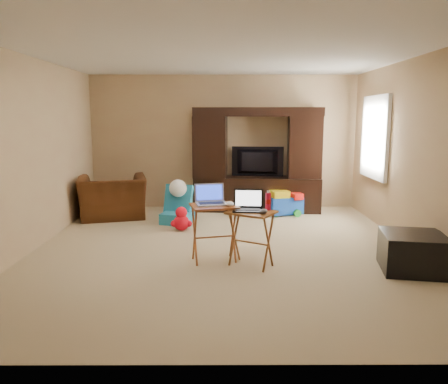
{
  "coord_description": "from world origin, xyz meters",
  "views": [
    {
      "loc": [
        -0.02,
        -5.58,
        1.73
      ],
      "look_at": [
        0.0,
        -0.2,
        0.8
      ],
      "focal_mm": 35.0,
      "sensor_mm": 36.0,
      "label": 1
    }
  ],
  "objects_px": {
    "tray_table_left": "(214,233)",
    "laptop_right": "(248,201)",
    "recliner": "(113,197)",
    "mouse_right": "(264,211)",
    "ottoman": "(413,252)",
    "tray_table_right": "(251,239)",
    "entertainment_center": "(257,160)",
    "laptop_left": "(211,195)",
    "push_toy": "(285,202)",
    "water_bottle": "(268,201)",
    "child_rocker": "(177,204)",
    "mouse_left": "(230,204)",
    "plush_toy": "(181,219)",
    "television": "(257,162)"
  },
  "relations": [
    {
      "from": "plush_toy",
      "to": "laptop_left",
      "type": "relative_size",
      "value": 1.04
    },
    {
      "from": "recliner",
      "to": "mouse_left",
      "type": "xyz_separation_m",
      "value": [
        1.98,
        -2.38,
        0.36
      ]
    },
    {
      "from": "tray_table_right",
      "to": "mouse_left",
      "type": "distance_m",
      "value": 0.48
    },
    {
      "from": "push_toy",
      "to": "tray_table_right",
      "type": "relative_size",
      "value": 0.92
    },
    {
      "from": "tray_table_right",
      "to": "recliner",
      "type": "bearing_deg",
      "value": 163.21
    },
    {
      "from": "ottoman",
      "to": "tray_table_right",
      "type": "height_order",
      "value": "tray_table_right"
    },
    {
      "from": "television",
      "to": "laptop_left",
      "type": "bearing_deg",
      "value": 83.11
    },
    {
      "from": "recliner",
      "to": "mouse_right",
      "type": "xyz_separation_m",
      "value": [
        2.36,
        -2.61,
        0.32
      ]
    },
    {
      "from": "water_bottle",
      "to": "push_toy",
      "type": "bearing_deg",
      "value": 77.44
    },
    {
      "from": "tray_table_right",
      "to": "laptop_left",
      "type": "distance_m",
      "value": 0.7
    },
    {
      "from": "plush_toy",
      "to": "laptop_right",
      "type": "bearing_deg",
      "value": -60.03
    },
    {
      "from": "television",
      "to": "ottoman",
      "type": "bearing_deg",
      "value": 122.83
    },
    {
      "from": "mouse_right",
      "to": "ottoman",
      "type": "bearing_deg",
      "value": -1.61
    },
    {
      "from": "television",
      "to": "ottoman",
      "type": "height_order",
      "value": "television"
    },
    {
      "from": "entertainment_center",
      "to": "recliner",
      "type": "height_order",
      "value": "entertainment_center"
    },
    {
      "from": "entertainment_center",
      "to": "tray_table_right",
      "type": "xyz_separation_m",
      "value": [
        -0.31,
        -3.1,
        -0.62
      ]
    },
    {
      "from": "television",
      "to": "water_bottle",
      "type": "bearing_deg",
      "value": 95.99
    },
    {
      "from": "tray_table_left",
      "to": "laptop_right",
      "type": "xyz_separation_m",
      "value": [
        0.39,
        -0.16,
        0.43
      ]
    },
    {
      "from": "entertainment_center",
      "to": "mouse_right",
      "type": "xyz_separation_m",
      "value": [
        -0.18,
        -3.22,
        -0.26
      ]
    },
    {
      "from": "television",
      "to": "water_bottle",
      "type": "xyz_separation_m",
      "value": [
        -0.11,
        -3.03,
        -0.15
      ]
    },
    {
      "from": "recliner",
      "to": "plush_toy",
      "type": "height_order",
      "value": "recliner"
    },
    {
      "from": "television",
      "to": "plush_toy",
      "type": "distance_m",
      "value": 2.08
    },
    {
      "from": "recliner",
      "to": "laptop_right",
      "type": "xyz_separation_m",
      "value": [
        2.19,
        -2.47,
        0.41
      ]
    },
    {
      "from": "recliner",
      "to": "ottoman",
      "type": "bearing_deg",
      "value": 132.43
    },
    {
      "from": "child_rocker",
      "to": "recliner",
      "type": "bearing_deg",
      "value": 177.76
    },
    {
      "from": "water_bottle",
      "to": "laptop_right",
      "type": "bearing_deg",
      "value": -165.96
    },
    {
      "from": "ottoman",
      "to": "tray_table_right",
      "type": "relative_size",
      "value": 1.02
    },
    {
      "from": "plush_toy",
      "to": "tray_table_left",
      "type": "xyz_separation_m",
      "value": [
        0.53,
        -1.45,
        0.16
      ]
    },
    {
      "from": "tray_table_right",
      "to": "laptop_left",
      "type": "height_order",
      "value": "laptop_left"
    },
    {
      "from": "mouse_right",
      "to": "tray_table_left",
      "type": "bearing_deg",
      "value": 152.23
    },
    {
      "from": "laptop_left",
      "to": "mouse_left",
      "type": "relative_size",
      "value": 2.58
    },
    {
      "from": "entertainment_center",
      "to": "tray_table_left",
      "type": "height_order",
      "value": "entertainment_center"
    },
    {
      "from": "laptop_left",
      "to": "water_bottle",
      "type": "relative_size",
      "value": 1.8
    },
    {
      "from": "child_rocker",
      "to": "tray_table_right",
      "type": "bearing_deg",
      "value": -46.28
    },
    {
      "from": "tray_table_left",
      "to": "tray_table_right",
      "type": "bearing_deg",
      "value": -36.2
    },
    {
      "from": "laptop_left",
      "to": "water_bottle",
      "type": "bearing_deg",
      "value": -22.68
    },
    {
      "from": "push_toy",
      "to": "water_bottle",
      "type": "xyz_separation_m",
      "value": [
        -0.59,
        -2.63,
        0.53
      ]
    },
    {
      "from": "recliner",
      "to": "tray_table_right",
      "type": "height_order",
      "value": "recliner"
    },
    {
      "from": "child_rocker",
      "to": "mouse_right",
      "type": "distance_m",
      "value": 2.55
    },
    {
      "from": "ottoman",
      "to": "laptop_left",
      "type": "height_order",
      "value": "laptop_left"
    },
    {
      "from": "laptop_left",
      "to": "television",
      "type": "bearing_deg",
      "value": 63.24
    },
    {
      "from": "entertainment_center",
      "to": "tray_table_right",
      "type": "relative_size",
      "value": 3.53
    },
    {
      "from": "entertainment_center",
      "to": "tray_table_left",
      "type": "relative_size",
      "value": 3.34
    },
    {
      "from": "television",
      "to": "plush_toy",
      "type": "height_order",
      "value": "television"
    },
    {
      "from": "tray_table_left",
      "to": "water_bottle",
      "type": "height_order",
      "value": "water_bottle"
    },
    {
      "from": "recliner",
      "to": "laptop_left",
      "type": "bearing_deg",
      "value": 113.37
    },
    {
      "from": "entertainment_center",
      "to": "laptop_left",
      "type": "height_order",
      "value": "entertainment_center"
    },
    {
      "from": "laptop_left",
      "to": "entertainment_center",
      "type": "bearing_deg",
      "value": 63.2
    },
    {
      "from": "water_bottle",
      "to": "tray_table_left",
      "type": "bearing_deg",
      "value": 171.28
    },
    {
      "from": "recliner",
      "to": "laptop_left",
      "type": "xyz_separation_m",
      "value": [
        1.76,
        -2.28,
        0.45
      ]
    }
  ]
}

